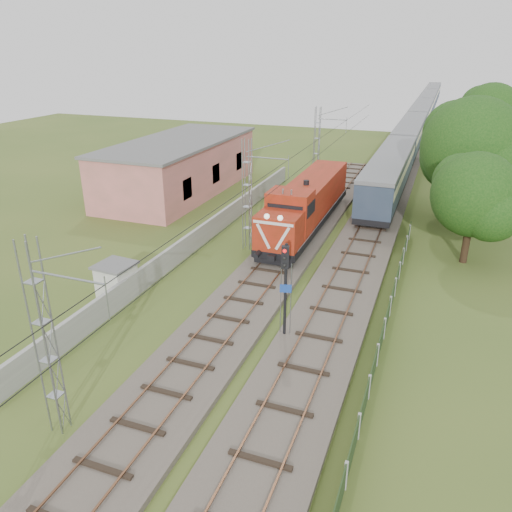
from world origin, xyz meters
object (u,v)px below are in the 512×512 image
at_px(locomotive, 307,203).
at_px(signal_post, 285,276).
at_px(coach_rake, 421,114).
at_px(relay_hut, 117,280).

distance_m(locomotive, signal_post, 16.58).
xyz_separation_m(locomotive, coach_rake, (5.00, 58.35, 0.30)).
bearing_deg(relay_hut, locomotive, 64.08).
bearing_deg(coach_rake, relay_hut, -99.57).
relative_size(coach_rake, signal_post, 22.05).
xyz_separation_m(signal_post, relay_hut, (-10.65, 0.98, -2.51)).
distance_m(coach_rake, relay_hut, 74.63).
bearing_deg(signal_post, relay_hut, 174.76).
height_order(locomotive, signal_post, signal_post).
bearing_deg(locomotive, signal_post, -78.67).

